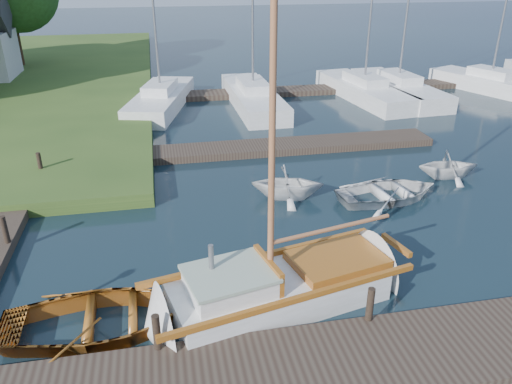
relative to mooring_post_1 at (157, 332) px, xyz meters
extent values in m
plane|color=black|center=(3.00, 5.00, -0.70)|extent=(160.00, 160.00, 0.00)
cube|color=#33251D|center=(3.00, -1.00, -0.55)|extent=(18.00, 2.20, 0.30)
cube|color=#33251D|center=(5.00, 11.50, -0.55)|extent=(14.00, 1.60, 0.30)
cube|color=#33251D|center=(13.00, 21.00, -0.55)|extent=(30.00, 1.60, 0.30)
cylinder|color=black|center=(0.00, 0.00, 0.00)|extent=(0.16, 0.16, 0.80)
cylinder|color=black|center=(4.50, 0.00, 0.00)|extent=(0.16, 0.16, 0.80)
cylinder|color=black|center=(-4.00, 5.00, 0.00)|extent=(0.16, 0.16, 0.80)
cylinder|color=black|center=(-4.00, 10.00, 0.00)|extent=(0.16, 0.16, 0.80)
cube|color=silver|center=(2.79, 1.34, -0.47)|extent=(5.32, 3.07, 0.90)
cone|color=silver|center=(5.76, 2.02, -0.47)|extent=(1.71, 2.20, 1.96)
cone|color=silver|center=(-0.08, 0.68, -0.47)|extent=(1.41, 2.13, 1.96)
cube|color=#924F1C|center=(2.58, 2.26, 0.04)|extent=(6.07, 1.50, 0.14)
cube|color=#924F1C|center=(3.00, 0.42, 0.04)|extent=(6.07, 1.50, 0.14)
cube|color=#924F1C|center=(6.10, 2.10, 0.04)|extent=(0.36, 1.10, 0.14)
cube|color=silver|center=(1.62, 1.07, 0.20)|extent=(2.07, 1.77, 0.44)
cube|color=#9FB19C|center=(1.62, 1.07, 0.45)|extent=(2.19, 1.89, 0.08)
cube|color=#924F1C|center=(2.55, 1.29, 0.28)|extent=(0.43, 1.39, 0.60)
cylinder|color=slate|center=(1.26, 1.30, 0.78)|extent=(0.12, 0.12, 0.60)
cube|color=#924F1C|center=(4.35, 1.70, 0.08)|extent=(2.48, 1.95, 0.20)
cylinder|color=#945C36|center=(2.60, 1.30, 4.18)|extent=(0.14, 0.14, 8.40)
cylinder|color=#945C36|center=(4.16, 1.65, 0.98)|extent=(3.14, 0.81, 0.10)
imported|color=#924F1C|center=(-1.21, 1.14, -0.27)|extent=(4.23, 3.07, 0.86)
imported|color=silver|center=(4.46, 6.86, -0.06)|extent=(2.84, 2.60, 1.27)
imported|color=silver|center=(7.78, 6.07, -0.33)|extent=(3.82, 2.91, 0.74)
imported|color=silver|center=(10.75, 7.40, -0.12)|extent=(2.44, 2.17, 1.17)
cube|color=silver|center=(0.54, 19.20, -0.25)|extent=(4.13, 8.16, 0.90)
cube|color=silver|center=(0.54, 19.20, 0.45)|extent=(2.06, 3.02, 0.50)
cylinder|color=slate|center=(0.54, 19.20, 4.79)|extent=(0.12, 0.12, 9.19)
cube|color=silver|center=(5.55, 18.72, -0.25)|extent=(2.31, 8.77, 0.90)
cube|color=silver|center=(5.55, 18.72, 0.45)|extent=(1.44, 3.08, 0.50)
cylinder|color=slate|center=(5.55, 18.72, 4.39)|extent=(0.12, 0.12, 8.38)
cube|color=silver|center=(12.17, 18.99, -0.25)|extent=(3.20, 8.72, 0.90)
cube|color=silver|center=(12.17, 18.99, 0.45)|extent=(1.75, 3.13, 0.50)
cube|color=silver|center=(14.35, 19.07, -0.25)|extent=(2.74, 8.55, 0.90)
cube|color=silver|center=(14.35, 19.07, 0.45)|extent=(1.59, 3.03, 0.50)
cube|color=silver|center=(20.47, 19.16, -0.25)|extent=(4.78, 7.79, 0.90)
cube|color=silver|center=(20.47, 19.16, 0.45)|extent=(2.26, 2.95, 0.50)
cylinder|color=#332114|center=(-9.00, 31.00, 1.64)|extent=(0.36, 0.36, 3.67)
camera|label=1|loc=(0.42, -8.00, 6.69)|focal=35.00mm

